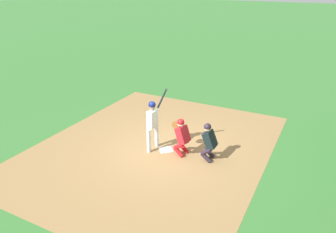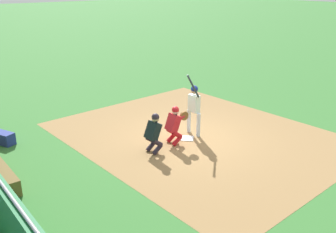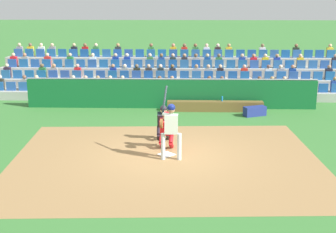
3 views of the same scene
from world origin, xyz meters
The scene contains 6 objects.
ground_plane centered at (0.00, 0.00, 0.00)m, with size 160.00×160.00×0.00m, color #377332.
infield_dirt_patch centered at (0.00, 0.50, 0.00)m, with size 9.44×7.60×0.01m, color #977246.
home_plate_marker centered at (0.00, 0.00, 0.02)m, with size 0.44×0.44×0.02m, color white.
batter_at_plate centered at (-0.15, 0.42, 1.10)m, with size 0.63×0.62×2.24m.
catcher_crouching centered at (0.04, -0.58, 0.72)m, with size 0.49×0.72×1.30m.
home_plate_umpire centered at (0.15, -1.50, 0.70)m, with size 0.47×0.47×1.29m.
Camera 1 is at (-8.42, -4.97, 5.46)m, focal length 34.49 mm.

